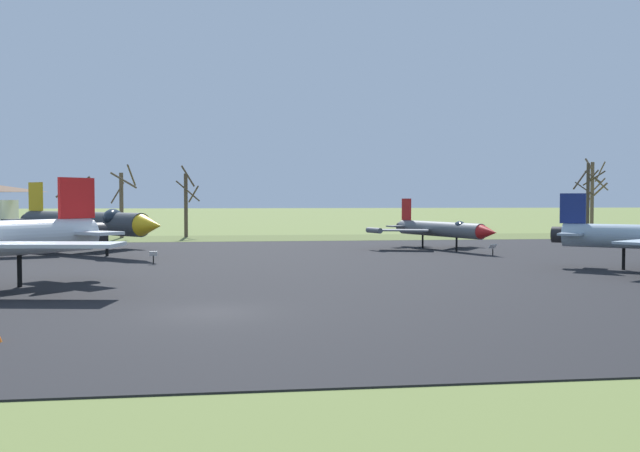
# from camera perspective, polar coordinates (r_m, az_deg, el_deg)

# --- Properties ---
(ground_plane) EXTENTS (600.00, 600.00, 0.00)m
(ground_plane) POSITION_cam_1_polar(r_m,az_deg,el_deg) (26.70, -8.88, -7.09)
(ground_plane) COLOR olive
(asphalt_apron) EXTENTS (108.54, 54.66, 0.05)m
(asphalt_apron) POSITION_cam_1_polar(r_m,az_deg,el_deg) (42.96, -8.38, -3.52)
(asphalt_apron) COLOR black
(asphalt_apron) RESTS_ON ground
(grass_verge_strip) EXTENTS (168.54, 12.00, 0.06)m
(grass_verge_strip) POSITION_cam_1_polar(r_m,az_deg,el_deg) (76.20, -8.03, -1.02)
(grass_verge_strip) COLOR #5A6633
(grass_verge_strip) RESTS_ON ground
(jet_fighter_front_right) EXTENTS (15.00, 15.19, 5.70)m
(jet_fighter_front_right) POSITION_cam_1_polar(r_m,az_deg,el_deg) (56.76, -18.63, 0.29)
(jet_fighter_front_right) COLOR #33383D
(jet_fighter_front_right) RESTS_ON ground
(info_placard_front_right) EXTENTS (0.52, 0.23, 0.88)m
(info_placard_front_right) POSITION_cam_1_polar(r_m,az_deg,el_deg) (47.07, -13.43, -2.43)
(info_placard_front_right) COLOR black
(info_placard_front_right) RESTS_ON ground
(jet_fighter_rear_center) EXTENTS (10.64, 12.72, 4.34)m
(jet_fighter_rear_center) POSITION_cam_1_polar(r_m,az_deg,el_deg) (59.28, 9.82, -0.23)
(jet_fighter_rear_center) COLOR #565B60
(jet_fighter_rear_center) RESTS_ON ground
(info_placard_rear_center) EXTENTS (0.65, 0.46, 0.95)m
(info_placard_rear_center) POSITION_cam_1_polar(r_m,az_deg,el_deg) (53.66, 13.90, -1.78)
(info_placard_rear_center) COLOR black
(info_placard_rear_center) RESTS_ON ground
(bare_tree_far_left) EXTENTS (3.73, 2.85, 6.84)m
(bare_tree_far_left) POSITION_cam_1_polar(r_m,az_deg,el_deg) (81.11, -19.39, 1.57)
(bare_tree_far_left) COLOR #42382D
(bare_tree_far_left) RESTS_ON ground
(bare_tree_left_of_center) EXTENTS (3.03, 3.06, 8.03)m
(bare_tree_left_of_center) POSITION_cam_1_polar(r_m,az_deg,el_deg) (79.26, -15.83, 1.98)
(bare_tree_left_of_center) COLOR brown
(bare_tree_left_of_center) RESTS_ON ground
(bare_tree_center) EXTENTS (2.62, 3.10, 8.01)m
(bare_tree_center) POSITION_cam_1_polar(r_m,az_deg,el_deg) (79.09, -10.82, 1.93)
(bare_tree_center) COLOR brown
(bare_tree_center) RESTS_ON ground
(bare_tree_right_of_center) EXTENTS (3.68, 3.66, 8.59)m
(bare_tree_right_of_center) POSITION_cam_1_polar(r_m,az_deg,el_deg) (89.80, 20.99, 2.42)
(bare_tree_right_of_center) COLOR #42382D
(bare_tree_right_of_center) RESTS_ON ground
(bare_tree_far_right) EXTENTS (2.68, 3.53, 9.47)m
(bare_tree_far_right) POSITION_cam_1_polar(r_m,az_deg,el_deg) (95.04, 21.38, 2.47)
(bare_tree_far_right) COLOR brown
(bare_tree_far_right) RESTS_ON ground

